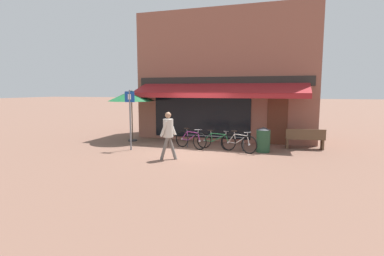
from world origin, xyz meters
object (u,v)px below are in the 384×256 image
(bicycle_silver, at_px, (239,143))
(pedestrian_adult, at_px, (168,131))
(bicycle_green, at_px, (216,141))
(bicycle_purple, at_px, (191,139))
(cafe_parasol, at_px, (132,96))
(litter_bin, at_px, (263,139))
(parking_sign, at_px, (130,114))
(park_bench, at_px, (305,138))

(bicycle_silver, xyz_separation_m, pedestrian_adult, (-2.20, -2.10, 0.67))
(bicycle_green, bearing_deg, bicycle_silver, -5.28)
(bicycle_purple, relative_size, cafe_parasol, 0.65)
(bicycle_purple, bearing_deg, bicycle_silver, 17.74)
(litter_bin, height_order, parking_sign, parking_sign)
(pedestrian_adult, xyz_separation_m, park_bench, (4.79, 3.57, -0.59))
(cafe_parasol, xyz_separation_m, park_bench, (7.99, 0.42, -1.75))
(cafe_parasol, bearing_deg, bicycle_purple, -15.24)
(bicycle_purple, distance_m, bicycle_silver, 2.10)
(bicycle_silver, height_order, pedestrian_adult, pedestrian_adult)
(bicycle_green, distance_m, litter_bin, 1.96)
(bicycle_green, distance_m, cafe_parasol, 4.83)
(bicycle_silver, xyz_separation_m, park_bench, (2.59, 1.46, 0.08))
(litter_bin, xyz_separation_m, park_bench, (1.64, 1.14, -0.05))
(bicycle_green, bearing_deg, litter_bin, 11.73)
(parking_sign, xyz_separation_m, cafe_parasol, (-1.03, 2.01, 0.68))
(pedestrian_adult, relative_size, cafe_parasol, 0.70)
(bicycle_green, bearing_deg, bicycle_purple, -162.10)
(pedestrian_adult, bearing_deg, bicycle_green, 59.50)
(bicycle_purple, xyz_separation_m, bicycle_silver, (2.09, -0.14, -0.00))
(bicycle_silver, xyz_separation_m, cafe_parasol, (-5.40, 1.05, 1.83))
(bicycle_silver, relative_size, pedestrian_adult, 0.92)
(litter_bin, bearing_deg, bicycle_green, -178.72)
(cafe_parasol, distance_m, park_bench, 8.19)
(parking_sign, xyz_separation_m, park_bench, (6.96, 2.43, -1.07))
(cafe_parasol, bearing_deg, bicycle_green, -9.83)
(bicycle_green, xyz_separation_m, parking_sign, (-3.36, -1.25, 1.16))
(bicycle_purple, xyz_separation_m, park_bench, (4.68, 1.32, 0.08))
(bicycle_purple, xyz_separation_m, parking_sign, (-2.28, -1.11, 1.14))
(bicycle_green, relative_size, cafe_parasol, 0.72)
(pedestrian_adult, bearing_deg, park_bench, 32.69)
(bicycle_silver, height_order, cafe_parasol, cafe_parasol)
(parking_sign, relative_size, park_bench, 1.52)
(bicycle_green, xyz_separation_m, cafe_parasol, (-4.39, 0.76, 1.85))
(litter_bin, distance_m, parking_sign, 5.56)
(bicycle_silver, relative_size, cafe_parasol, 0.64)
(park_bench, bearing_deg, litter_bin, -152.52)
(bicycle_silver, relative_size, parking_sign, 0.64)
(cafe_parasol, bearing_deg, parking_sign, -62.73)
(pedestrian_adult, distance_m, parking_sign, 2.49)
(bicycle_purple, relative_size, pedestrian_adult, 0.93)
(park_bench, bearing_deg, bicycle_green, -169.03)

